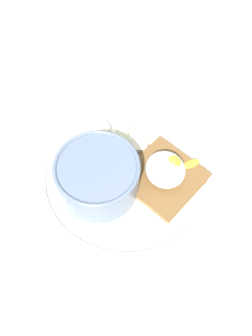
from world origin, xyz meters
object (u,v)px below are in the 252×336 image
object	(u,v)px
poached_egg	(166,169)
banana_slice_right	(101,130)
toast_slice	(164,178)
banana_slice_back	(125,125)
oatmeal_bowl	(98,177)
banana_slice_front	(121,140)
knife	(249,139)
banana_slice_left	(140,145)

from	to	relation	value
poached_egg	banana_slice_right	size ratio (longest dim) A/B	2.12
toast_slice	banana_slice_back	bearing A→B (deg)	-177.18
oatmeal_bowl	banana_slice_front	size ratio (longest dim) A/B	3.34
poached_egg	knife	size ratio (longest dim) A/B	0.75
banana_slice_right	knife	xyz separation A→B (cm)	(11.36, 20.64, -1.41)
toast_slice	banana_slice_left	size ratio (longest dim) A/B	3.18
poached_egg	banana_slice_left	size ratio (longest dim) A/B	2.15
banana_slice_back	banana_slice_right	world-z (taller)	banana_slice_right
banana_slice_front	banana_slice_back	size ratio (longest dim) A/B	0.84
toast_slice	poached_egg	world-z (taller)	poached_egg
banana_slice_back	banana_slice_right	bearing A→B (deg)	-99.76
banana_slice_left	knife	distance (cm)	17.61
banana_slice_left	banana_slice_right	size ratio (longest dim) A/B	0.99
banana_slice_front	toast_slice	bearing A→B (deg)	15.51
banana_slice_left	banana_slice_back	size ratio (longest dim) A/B	0.95
banana_slice_back	banana_slice_right	distance (cm)	4.01
banana_slice_left	banana_slice_right	xyz separation A→B (cm)	(-5.37, -4.15, 0.05)
banana_slice_front	banana_slice_back	distance (cm)	3.04
banana_slice_left	banana_slice_right	bearing A→B (deg)	-142.32
poached_egg	toast_slice	bearing A→B (deg)	-92.13
poached_egg	banana_slice_right	distance (cm)	13.12
toast_slice	knife	bearing A→B (deg)	92.22
toast_slice	banana_slice_back	world-z (taller)	toast_slice
poached_egg	knife	distance (cm)	16.48
toast_slice	knife	world-z (taller)	toast_slice
banana_slice_front	knife	world-z (taller)	banana_slice_front
banana_slice_front	banana_slice_left	bearing A→B (deg)	42.32
toast_slice	banana_slice_right	bearing A→B (deg)	-159.42
poached_egg	banana_slice_front	world-z (taller)	poached_egg
toast_slice	banana_slice_front	xyz separation A→B (cm)	(-8.96, -2.49, -0.34)
banana_slice_left	knife	size ratio (longest dim) A/B	0.35
oatmeal_bowl	banana_slice_left	distance (cm)	9.43
oatmeal_bowl	poached_egg	size ratio (longest dim) A/B	1.37
oatmeal_bowl	banana_slice_right	world-z (taller)	oatmeal_bowl
banana_slice_right	toast_slice	bearing A→B (deg)	20.58
banana_slice_front	banana_slice_right	distance (cm)	3.65
banana_slice_back	toast_slice	bearing A→B (deg)	2.82
toast_slice	oatmeal_bowl	bearing A→B (deg)	-110.35
toast_slice	knife	size ratio (longest dim) A/B	1.11
toast_slice	banana_slice_right	size ratio (longest dim) A/B	3.14
oatmeal_bowl	banana_slice_front	xyz separation A→B (cm)	(-5.67, 6.38, -2.54)
poached_egg	banana_slice_front	xyz separation A→B (cm)	(-8.97, -2.64, -2.83)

